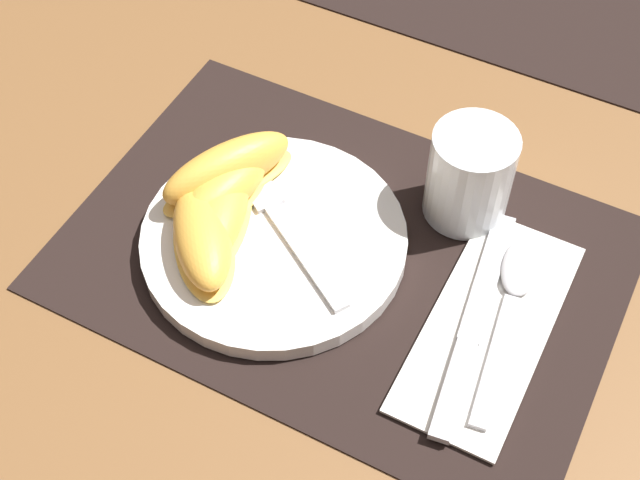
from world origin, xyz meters
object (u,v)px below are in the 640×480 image
fork (276,213)px  citrus_wedge_0 (227,171)px  spoon (515,290)px  citrus_wedge_3 (203,237)px  plate (274,240)px  juice_glass (469,179)px  citrus_wedge_2 (216,212)px  citrus_wedge_1 (224,194)px  knife (473,325)px

fork → citrus_wedge_0: citrus_wedge_0 is taller
spoon → citrus_wedge_3: size_ratio=1.54×
plate → juice_glass: size_ratio=2.57×
plate → citrus_wedge_0: 0.07m
juice_glass → citrus_wedge_2: juice_glass is taller
spoon → juice_glass: bearing=136.9°
citrus_wedge_0 → citrus_wedge_2: bearing=-72.3°
plate → juice_glass: (0.13, 0.12, 0.03)m
juice_glass → citrus_wedge_3: size_ratio=0.72×
fork → spoon: bearing=7.5°
juice_glass → spoon: bearing=-43.1°
citrus_wedge_1 → citrus_wedge_3: (0.01, -0.05, -0.00)m
fork → citrus_wedge_0: bearing=169.6°
citrus_wedge_1 → citrus_wedge_2: citrus_wedge_1 is taller
knife → citrus_wedge_3: (-0.23, -0.04, 0.03)m
knife → citrus_wedge_1: 0.24m
citrus_wedge_3 → fork: bearing=58.7°
citrus_wedge_2 → spoon: bearing=12.9°
knife → juice_glass: bearing=115.1°
spoon → fork: (-0.21, -0.03, 0.01)m
knife → citrus_wedge_0: (-0.25, 0.03, 0.03)m
juice_glass → spoon: juice_glass is taller
plate → citrus_wedge_1: (-0.05, 0.01, 0.02)m
plate → juice_glass: 0.18m
citrus_wedge_0 → fork: bearing=-10.4°
spoon → citrus_wedge_1: citrus_wedge_1 is taller
fork → citrus_wedge_3: bearing=-121.3°
citrus_wedge_2 → plate: bearing=12.3°
spoon → citrus_wedge_0: (-0.27, -0.02, 0.03)m
knife → citrus_wedge_2: size_ratio=1.58×
knife → spoon: bearing=68.2°
plate → knife: 0.18m
juice_glass → fork: bearing=-145.4°
citrus_wedge_2 → citrus_wedge_3: bearing=-80.9°
plate → spoon: bearing=13.1°
citrus_wedge_1 → fork: bearing=13.9°
knife → spoon: 0.05m
juice_glass → fork: juice_glass is taller
knife → citrus_wedge_2: bearing=-177.3°
knife → citrus_wedge_0: citrus_wedge_0 is taller
citrus_wedge_0 → citrus_wedge_1: (0.01, -0.02, -0.00)m
citrus_wedge_0 → citrus_wedge_3: size_ratio=1.09×
fork → citrus_wedge_1: size_ratio=1.61×
fork → citrus_wedge_3: size_ratio=1.43×
spoon → citrus_wedge_0: citrus_wedge_0 is taller
knife → plate: bearing=-179.9°
citrus_wedge_1 → plate: bearing=-8.7°
plate → citrus_wedge_2: (-0.05, -0.01, 0.02)m
knife → citrus_wedge_1: bearing=178.1°
citrus_wedge_2 → knife: bearing=2.7°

